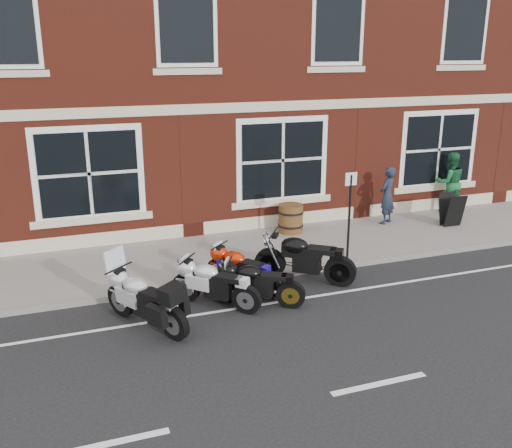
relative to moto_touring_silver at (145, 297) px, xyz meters
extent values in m
plane|color=black|center=(2.98, -0.10, -0.56)|extent=(80.00, 80.00, 0.00)
cube|color=slate|center=(2.98, 2.90, -0.50)|extent=(30.00, 3.00, 0.12)
cube|color=slate|center=(2.98, 1.32, -0.50)|extent=(30.00, 0.16, 0.12)
cube|color=maroon|center=(2.98, 10.40, 5.44)|extent=(24.00, 12.00, 12.00)
cylinder|color=black|center=(-0.33, 0.57, -0.24)|extent=(0.44, 0.62, 0.64)
cylinder|color=black|center=(0.40, -0.68, -0.24)|extent=(0.44, 0.62, 0.64)
cube|color=black|center=(0.01, -0.01, 0.10)|extent=(0.61, 0.81, 0.22)
ellipsoid|color=#B7B6BB|center=(-0.07, 0.12, 0.22)|extent=(0.60, 0.67, 0.32)
cube|color=black|center=(0.21, -0.36, 0.18)|extent=(0.50, 0.61, 0.10)
cube|color=silver|center=(-0.32, 0.55, 0.59)|extent=(0.38, 0.25, 0.45)
cylinder|color=black|center=(1.83, 1.45, -0.28)|extent=(0.41, 0.54, 0.57)
cylinder|color=black|center=(2.53, 0.35, -0.28)|extent=(0.41, 0.54, 0.57)
cube|color=black|center=(2.15, 0.94, 0.03)|extent=(0.57, 0.72, 0.20)
ellipsoid|color=#B12207|center=(2.08, 1.05, 0.14)|extent=(0.54, 0.59, 0.29)
cube|color=black|center=(2.35, 0.64, 0.10)|extent=(0.46, 0.54, 0.09)
cylinder|color=black|center=(1.68, 0.47, -0.28)|extent=(0.54, 0.40, 0.57)
cylinder|color=black|center=(2.77, -0.20, -0.28)|extent=(0.54, 0.40, 0.57)
cube|color=black|center=(2.19, 0.16, 0.03)|extent=(0.72, 0.55, 0.20)
ellipsoid|color=black|center=(2.07, 0.23, 0.13)|extent=(0.59, 0.53, 0.28)
cube|color=black|center=(2.49, -0.03, 0.10)|extent=(0.54, 0.45, 0.09)
cylinder|color=black|center=(0.97, 0.82, -0.26)|extent=(0.50, 0.51, 0.59)
cylinder|color=black|center=(1.90, -0.14, -0.26)|extent=(0.50, 0.51, 0.59)
cube|color=black|center=(1.40, 0.37, 0.05)|extent=(0.68, 0.69, 0.20)
ellipsoid|color=silver|center=(1.30, 0.47, 0.16)|extent=(0.60, 0.60, 0.30)
cube|color=black|center=(1.66, 0.11, 0.12)|extent=(0.53, 0.53, 0.09)
cylinder|color=black|center=(2.97, 1.38, -0.22)|extent=(0.62, 0.53, 0.68)
cylinder|color=black|center=(4.18, 0.42, -0.22)|extent=(0.62, 0.53, 0.68)
cube|color=black|center=(3.53, 0.93, 0.14)|extent=(0.83, 0.73, 0.23)
ellipsoid|color=black|center=(3.41, 1.03, 0.27)|extent=(0.71, 0.67, 0.34)
cube|color=black|center=(3.87, 0.67, 0.23)|extent=(0.63, 0.58, 0.11)
imported|color=#1A2130|center=(7.35, 3.69, 0.36)|extent=(0.70, 0.63, 1.61)
imported|color=#18572E|center=(9.73, 4.06, 0.46)|extent=(1.02, 0.87, 1.81)
cylinder|color=#442C12|center=(4.51, 3.85, -0.06)|extent=(0.65, 0.65, 0.76)
cylinder|color=black|center=(4.51, 3.85, -0.24)|extent=(0.68, 0.68, 0.05)
cylinder|color=black|center=(4.51, 3.85, 0.12)|extent=(0.68, 0.68, 0.05)
cylinder|color=black|center=(4.91, 1.45, 0.57)|extent=(0.06, 0.06, 2.02)
cube|color=silver|center=(4.91, 1.45, 1.49)|extent=(0.29, 0.04, 0.29)
camera|label=1|loc=(-1.32, -9.50, 4.28)|focal=40.00mm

